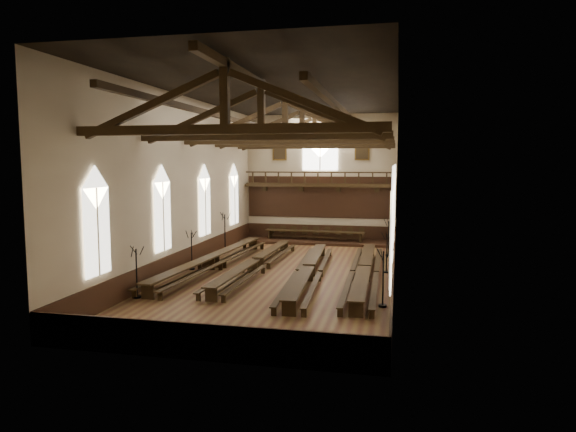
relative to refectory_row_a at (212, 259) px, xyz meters
name	(u,v)px	position (x,y,z in m)	size (l,w,h in m)	color
ground	(285,274)	(4.48, -0.42, -0.58)	(26.00, 26.00, 0.00)	brown
room_walls	(285,158)	(4.48, -0.42, 5.88)	(26.00, 26.00, 26.00)	beige
wainscot_band	(285,263)	(4.48, -0.42, 0.02)	(12.00, 26.00, 1.20)	#351C10
side_windows	(285,207)	(4.48, -0.42, 3.16)	(11.85, 19.80, 4.50)	white
end_window	(320,150)	(4.48, 12.48, 6.64)	(2.80, 0.12, 3.80)	white
minstrels_gallery	(319,192)	(4.48, 12.24, 3.32)	(11.80, 1.24, 3.70)	#31220F
portraits	(320,151)	(4.48, 12.48, 6.52)	(7.75, 0.09, 1.45)	brown
roof_trusses	(285,126)	(4.48, -0.42, 7.63)	(11.70, 25.70, 2.80)	#31220F
refectory_row_a	(212,259)	(0.00, 0.00, 0.00)	(2.12, 14.94, 0.80)	#31220F
refectory_row_b	(256,262)	(2.67, -0.08, -0.05)	(1.65, 14.23, 0.73)	#31220F
refectory_row_c	(308,269)	(5.96, -1.43, -0.04)	(1.89, 14.41, 0.74)	#31220F
refectory_row_d	(364,269)	(8.91, -0.94, -0.03)	(1.66, 14.55, 0.76)	#31220F
dais	(314,241)	(4.28, 10.98, -0.48)	(11.40, 2.97, 0.20)	#351C10
high_table	(314,232)	(4.28, 10.98, 0.24)	(7.85, 1.43, 0.73)	#31220F
high_chairs	(316,232)	(4.28, 11.74, 0.13)	(7.63, 0.44, 0.94)	#31220F
candelabrum_left_near	(137,282)	(-1.07, -6.95, 0.16)	(0.73, 0.70, 2.43)	black
candelabrum_left_mid	(192,258)	(-1.07, -0.52, 0.12)	(0.70, 0.65, 2.30)	black
candelabrum_left_far	(225,240)	(-1.07, 5.37, 0.27)	(0.84, 0.81, 2.80)	black
candelabrum_right_near	(383,289)	(10.03, -6.06, 0.20)	(0.76, 0.77, 2.58)	black
candelabrum_right_mid	(387,260)	(10.03, 0.98, 0.13)	(0.71, 0.67, 2.34)	black
candelabrum_right_far	(388,245)	(10.03, 6.30, 0.17)	(0.74, 0.73, 2.49)	black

